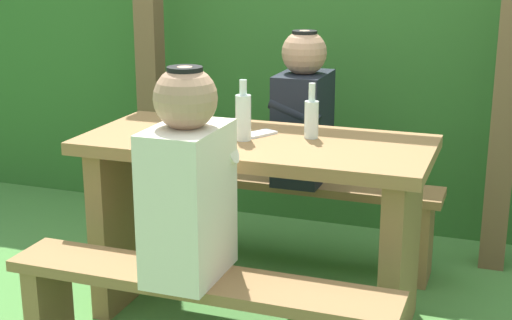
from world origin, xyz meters
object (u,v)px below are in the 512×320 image
Objects in this scene: bench_far at (296,203)px; cell_phone at (260,134)px; picnic_table at (256,198)px; bottle_left at (243,116)px; person_black_coat at (303,113)px; drinking_glass at (182,130)px; person_white_shirt at (188,182)px; bottle_right at (311,117)px; bench_near at (199,308)px.

cell_phone reaches higher than bench_far.
bench_far is 0.70m from cell_phone.
picnic_table is at bearing -90.00° from bench_far.
person_black_coat is at bearing 83.81° from bottle_left.
bottle_left is (-0.07, -0.62, 0.11)m from person_black_coat.
bottle_left is at bearing 23.79° from drinking_glass.
bench_far is at bearing 86.24° from bottle_left.
bench_far is 15.80× the size of drinking_glass.
picnic_table is 0.63m from person_white_shirt.
bench_far is at bearing 70.03° from drinking_glass.
bottle_right is (0.20, 0.09, 0.34)m from picnic_table.
bottle_right is at bearing 27.01° from bottle_left.
person_white_shirt is 2.97× the size of bottle_left.
picnic_table is 0.62m from bench_near.
picnic_table is 0.36m from bottle_left.
bottle_right is (0.20, -0.50, 0.55)m from bench_far.
bottle_left reaches higher than drinking_glass.
drinking_glass is at bearing -111.88° from person_black_coat.
person_white_shirt is at bearing -63.86° from cell_phone.
person_black_coat is at bearing -7.20° from bench_far.
person_white_shirt is 0.56m from bottle_left.
bench_near is 0.45m from person_white_shirt.
picnic_table is at bearing -156.31° from bottle_right.
bottle_right reaches higher than cell_phone.
person_white_shirt is at bearing -92.77° from person_black_coat.
bottle_left is 0.14m from cell_phone.
bench_near is 1.95× the size of person_white_shirt.
cell_phone is at bearing 38.02° from drinking_glass.
bottle_left is at bearing -93.76° from bench_far.
bench_far is at bearing 90.00° from picnic_table.
bench_near is at bearing -61.20° from cell_phone.
bench_far is 0.84m from bottle_left.
cell_phone is at bearing 88.02° from person_white_shirt.
person_white_shirt reaches higher than bench_far.
person_black_coat is (0.03, 0.58, 0.24)m from picnic_table.
person_white_shirt is at bearing 173.74° from bench_near.
cell_phone is at bearing 71.83° from bottle_left.
bottle_right is at bearing 73.25° from bench_near.
drinking_glass is at bearing 119.91° from bench_near.
picnic_table is 0.62m from bench_far.
drinking_glass is 0.40× the size of bottle_right.
bench_near is at bearing -6.26° from person_white_shirt.
bench_near is at bearing -85.76° from bottle_left.
picnic_table is at bearing 87.04° from person_white_shirt.
bench_near is 0.79m from bottle_left.
person_white_shirt reaches higher than picnic_table.
bottle_left is at bearing -152.99° from bottle_right.
drinking_glass reaches higher than picnic_table.
person_white_shirt and person_black_coat have the same top height.
person_black_coat is 0.63m from bottle_left.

